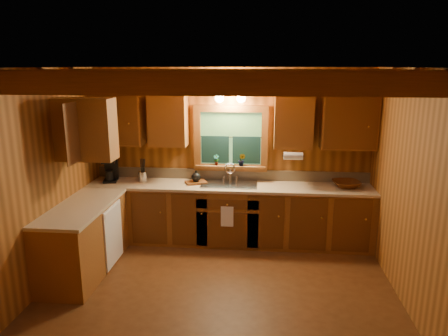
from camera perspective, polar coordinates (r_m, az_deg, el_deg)
room at (r=4.57m, az=-0.96°, el=-2.99°), size 4.20×4.20×4.20m
ceiling_beams at (r=4.37m, az=-1.03°, el=12.11°), size 4.20×2.54×0.18m
base_cabinets at (r=6.12m, az=-4.21°, el=-7.21°), size 4.20×2.22×0.86m
countertop at (r=5.98m, az=-4.14°, el=-3.16°), size 4.20×2.24×0.04m
backsplash at (r=6.46m, az=0.92°, el=-0.91°), size 4.20×0.02×0.16m
dishwasher_panel at (r=5.82m, az=-14.85°, el=-8.78°), size 0.02×0.60×0.80m
upper_cabinets at (r=5.91m, az=-4.90°, el=6.18°), size 4.19×1.77×0.78m
window at (r=6.32m, az=0.93°, el=3.87°), size 1.12×0.08×1.00m
window_sill at (r=6.36m, az=0.88°, el=0.17°), size 1.06×0.14×0.04m
wall_sconce at (r=6.13m, az=0.86°, el=9.54°), size 0.45×0.21×0.17m
paper_towel_roll at (r=6.02m, az=9.43°, el=1.63°), size 0.27×0.11×0.11m
dish_towel at (r=6.01m, az=0.43°, el=-6.65°), size 0.18×0.01×0.30m
sink at (r=6.22m, az=0.71°, el=-2.67°), size 0.82×0.48×0.43m
coffee_maker at (r=6.58m, az=-15.24°, el=-0.31°), size 0.19×0.25×0.35m
utensil_crock at (r=6.46m, az=-11.04°, el=-1.08°), size 0.13×0.13×0.36m
cutting_board at (r=6.29m, az=-3.84°, el=-1.97°), size 0.36×0.32×0.03m
teakettle at (r=6.27m, az=-3.85°, el=-1.25°), size 0.14×0.14×0.17m
wicker_basket at (r=6.31m, az=16.36°, el=-2.13°), size 0.45×0.45×0.10m
potted_plant_left at (r=6.35m, az=-1.06°, el=1.10°), size 0.09×0.06×0.17m
potted_plant_right at (r=6.31m, az=2.45°, el=1.13°), size 0.13×0.12×0.19m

